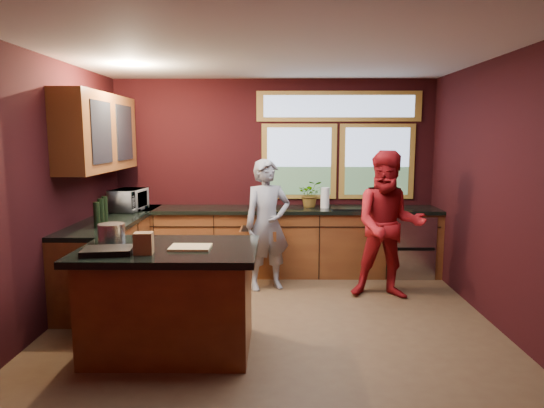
{
  "coord_description": "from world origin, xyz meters",
  "views": [
    {
      "loc": [
        0.04,
        -4.89,
        1.92
      ],
      "look_at": [
        -0.02,
        0.4,
        1.17
      ],
      "focal_mm": 32.0,
      "sensor_mm": 36.0,
      "label": 1
    }
  ],
  "objects_px": {
    "island": "(170,298)",
    "stock_pot": "(112,233)",
    "person_grey": "(267,225)",
    "cutting_board": "(190,247)",
    "person_red": "(389,225)"
  },
  "relations": [
    {
      "from": "island",
      "to": "stock_pot",
      "type": "xyz_separation_m",
      "value": [
        -0.55,
        0.15,
        0.56
      ]
    },
    {
      "from": "person_grey",
      "to": "cutting_board",
      "type": "xyz_separation_m",
      "value": [
        -0.63,
        -1.83,
        0.14
      ]
    },
    {
      "from": "person_grey",
      "to": "cutting_board",
      "type": "relative_size",
      "value": 4.66
    },
    {
      "from": "cutting_board",
      "to": "stock_pot",
      "type": "bearing_deg",
      "value": 165.07
    },
    {
      "from": "cutting_board",
      "to": "stock_pot",
      "type": "distance_m",
      "value": 0.78
    },
    {
      "from": "stock_pot",
      "to": "cutting_board",
      "type": "bearing_deg",
      "value": -14.93
    },
    {
      "from": "person_red",
      "to": "stock_pot",
      "type": "relative_size",
      "value": 7.28
    },
    {
      "from": "person_red",
      "to": "cutting_board",
      "type": "xyz_separation_m",
      "value": [
        -2.06,
        -1.5,
        0.08
      ]
    },
    {
      "from": "island",
      "to": "stock_pot",
      "type": "bearing_deg",
      "value": 164.74
    },
    {
      "from": "island",
      "to": "person_red",
      "type": "bearing_deg",
      "value": 32.69
    },
    {
      "from": "island",
      "to": "cutting_board",
      "type": "distance_m",
      "value": 0.52
    },
    {
      "from": "person_red",
      "to": "cutting_board",
      "type": "relative_size",
      "value": 4.99
    },
    {
      "from": "person_red",
      "to": "island",
      "type": "bearing_deg",
      "value": -140.19
    },
    {
      "from": "person_grey",
      "to": "stock_pot",
      "type": "xyz_separation_m",
      "value": [
        -1.38,
        -1.63,
        0.22
      ]
    },
    {
      "from": "island",
      "to": "stock_pot",
      "type": "relative_size",
      "value": 6.46
    }
  ]
}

